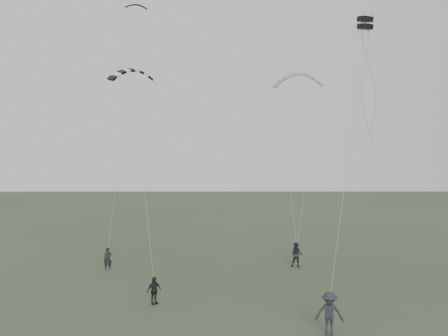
{
  "coord_description": "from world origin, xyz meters",
  "views": [
    {
      "loc": [
        1.19,
        -23.09,
        8.28
      ],
      "look_at": [
        1.28,
        5.89,
        7.27
      ],
      "focal_mm": 35.0,
      "sensor_mm": 36.0,
      "label": 1
    }
  ],
  "objects_px": {
    "kite_striped": "(134,70)",
    "flyer_right": "(297,255)",
    "flyer_left": "(108,259)",
    "flyer_center": "(154,290)",
    "kite_dark_small": "(136,5)",
    "kite_pale_large": "(299,74)",
    "flyer_far": "(329,313)",
    "kite_box": "(365,23)"
  },
  "relations": [
    {
      "from": "kite_striped",
      "to": "flyer_right",
      "type": "bearing_deg",
      "value": -14.53
    },
    {
      "from": "flyer_left",
      "to": "flyer_center",
      "type": "xyz_separation_m",
      "value": [
        4.36,
        -7.0,
        -0.04
      ]
    },
    {
      "from": "kite_dark_small",
      "to": "kite_striped",
      "type": "bearing_deg",
      "value": -94.37
    },
    {
      "from": "flyer_left",
      "to": "kite_pale_large",
      "type": "relative_size",
      "value": 0.37
    },
    {
      "from": "flyer_center",
      "to": "flyer_far",
      "type": "xyz_separation_m",
      "value": [
        8.61,
        -4.06,
        0.24
      ]
    },
    {
      "from": "kite_dark_small",
      "to": "kite_pale_large",
      "type": "height_order",
      "value": "kite_dark_small"
    },
    {
      "from": "flyer_center",
      "to": "kite_pale_large",
      "type": "xyz_separation_m",
      "value": [
        10.22,
        13.68,
        14.22
      ]
    },
    {
      "from": "flyer_far",
      "to": "kite_pale_large",
      "type": "height_order",
      "value": "kite_pale_large"
    },
    {
      "from": "kite_dark_small",
      "to": "kite_striped",
      "type": "height_order",
      "value": "kite_dark_small"
    },
    {
      "from": "flyer_right",
      "to": "kite_pale_large",
      "type": "xyz_separation_m",
      "value": [
        1.11,
        6.01,
        14.07
      ]
    },
    {
      "from": "flyer_far",
      "to": "flyer_center",
      "type": "bearing_deg",
      "value": 165.31
    },
    {
      "from": "flyer_right",
      "to": "kite_dark_small",
      "type": "xyz_separation_m",
      "value": [
        -12.18,
        3.52,
        19.03
      ]
    },
    {
      "from": "kite_box",
      "to": "kite_pale_large",
      "type": "bearing_deg",
      "value": 75.47
    },
    {
      "from": "flyer_left",
      "to": "kite_dark_small",
      "type": "height_order",
      "value": "kite_dark_small"
    },
    {
      "from": "flyer_center",
      "to": "kite_dark_small",
      "type": "height_order",
      "value": "kite_dark_small"
    },
    {
      "from": "flyer_right",
      "to": "kite_striped",
      "type": "bearing_deg",
      "value": -148.81
    },
    {
      "from": "flyer_left",
      "to": "kite_box",
      "type": "relative_size",
      "value": 2.14
    },
    {
      "from": "flyer_center",
      "to": "flyer_far",
      "type": "distance_m",
      "value": 9.52
    },
    {
      "from": "flyer_left",
      "to": "kite_dark_small",
      "type": "bearing_deg",
      "value": 60.72
    },
    {
      "from": "flyer_left",
      "to": "kite_striped",
      "type": "relative_size",
      "value": 0.5
    },
    {
      "from": "flyer_center",
      "to": "kite_striped",
      "type": "xyz_separation_m",
      "value": [
        -2.0,
        4.81,
        12.88
      ]
    },
    {
      "from": "flyer_right",
      "to": "kite_striped",
      "type": "xyz_separation_m",
      "value": [
        -11.12,
        -2.86,
        12.73
      ]
    },
    {
      "from": "kite_dark_small",
      "to": "kite_box",
      "type": "distance_m",
      "value": 17.95
    },
    {
      "from": "kite_dark_small",
      "to": "kite_pale_large",
      "type": "xyz_separation_m",
      "value": [
        13.29,
        2.49,
        -4.96
      ]
    },
    {
      "from": "kite_box",
      "to": "flyer_center",
      "type": "bearing_deg",
      "value": 167.36
    },
    {
      "from": "kite_dark_small",
      "to": "kite_box",
      "type": "height_order",
      "value": "kite_dark_small"
    },
    {
      "from": "flyer_right",
      "to": "kite_pale_large",
      "type": "relative_size",
      "value": 0.42
    },
    {
      "from": "flyer_far",
      "to": "kite_box",
      "type": "xyz_separation_m",
      "value": [
        3.68,
        6.81,
        15.07
      ]
    },
    {
      "from": "kite_box",
      "to": "flyer_far",
      "type": "bearing_deg",
      "value": -143.63
    },
    {
      "from": "flyer_center",
      "to": "kite_dark_small",
      "type": "bearing_deg",
      "value": 62.09
    },
    {
      "from": "kite_striped",
      "to": "kite_box",
      "type": "height_order",
      "value": "kite_box"
    },
    {
      "from": "flyer_right",
      "to": "flyer_center",
      "type": "xyz_separation_m",
      "value": [
        -9.11,
        -7.67,
        -0.15
      ]
    },
    {
      "from": "kite_pale_large",
      "to": "kite_box",
      "type": "height_order",
      "value": "kite_box"
    },
    {
      "from": "flyer_right",
      "to": "kite_striped",
      "type": "distance_m",
      "value": 17.14
    },
    {
      "from": "flyer_right",
      "to": "kite_box",
      "type": "bearing_deg",
      "value": -40.34
    },
    {
      "from": "flyer_far",
      "to": "kite_striped",
      "type": "xyz_separation_m",
      "value": [
        -10.62,
        8.87,
        12.64
      ]
    },
    {
      "from": "flyer_center",
      "to": "flyer_far",
      "type": "height_order",
      "value": "flyer_far"
    },
    {
      "from": "kite_pale_large",
      "to": "kite_box",
      "type": "distance_m",
      "value": 11.18
    },
    {
      "from": "flyer_left",
      "to": "flyer_far",
      "type": "distance_m",
      "value": 17.05
    },
    {
      "from": "flyer_left",
      "to": "flyer_center",
      "type": "relative_size",
      "value": 1.05
    },
    {
      "from": "kite_striped",
      "to": "kite_box",
      "type": "xyz_separation_m",
      "value": [
        14.3,
        -2.06,
        2.43
      ]
    },
    {
      "from": "flyer_far",
      "to": "kite_dark_small",
      "type": "height_order",
      "value": "kite_dark_small"
    }
  ]
}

